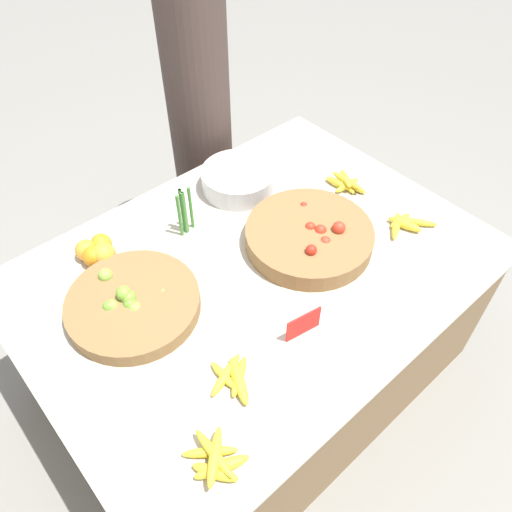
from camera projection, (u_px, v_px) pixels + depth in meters
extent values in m
plane|color=gray|center=(256.00, 366.00, 2.25)|extent=(12.00, 12.00, 0.00)
cube|color=olive|center=(256.00, 323.00, 2.01)|extent=(1.54, 1.14, 0.67)
cube|color=#BCB29E|center=(256.00, 267.00, 1.76)|extent=(1.61, 1.19, 0.01)
cylinder|color=olive|center=(133.00, 304.00, 1.61)|extent=(0.43, 0.43, 0.05)
sphere|color=#7AB238|center=(164.00, 317.00, 1.57)|extent=(0.04, 0.04, 0.04)
sphere|color=#89BC42|center=(112.00, 306.00, 1.58)|extent=(0.04, 0.04, 0.04)
sphere|color=#89BC42|center=(105.00, 275.00, 1.65)|extent=(0.05, 0.05, 0.05)
sphere|color=#6BA333|center=(109.00, 307.00, 1.57)|extent=(0.04, 0.04, 0.04)
sphere|color=#7AB238|center=(124.00, 293.00, 1.58)|extent=(0.05, 0.05, 0.05)
sphere|color=#6BA333|center=(130.00, 304.00, 1.58)|extent=(0.05, 0.05, 0.05)
sphere|color=#89BC42|center=(129.00, 307.00, 1.60)|extent=(0.05, 0.05, 0.05)
sphere|color=#89BC42|center=(164.00, 295.00, 1.63)|extent=(0.05, 0.05, 0.05)
sphere|color=#7AB238|center=(128.00, 297.00, 1.58)|extent=(0.05, 0.05, 0.05)
sphere|color=#89BC42|center=(135.00, 309.00, 1.58)|extent=(0.04, 0.04, 0.04)
cylinder|color=olive|center=(309.00, 237.00, 1.80)|extent=(0.46, 0.46, 0.07)
sphere|color=red|center=(311.00, 250.00, 1.69)|extent=(0.04, 0.04, 0.04)
sphere|color=red|center=(306.00, 230.00, 1.82)|extent=(0.04, 0.04, 0.04)
sphere|color=red|center=(320.00, 231.00, 1.78)|extent=(0.04, 0.04, 0.04)
sphere|color=red|center=(268.00, 236.00, 1.79)|extent=(0.05, 0.05, 0.05)
sphere|color=red|center=(310.00, 227.00, 1.79)|extent=(0.04, 0.04, 0.04)
sphere|color=red|center=(277.00, 227.00, 1.82)|extent=(0.05, 0.05, 0.05)
sphere|color=red|center=(339.00, 228.00, 1.77)|extent=(0.05, 0.05, 0.05)
sphere|color=red|center=(331.00, 248.00, 1.75)|extent=(0.05, 0.05, 0.05)
sphere|color=red|center=(303.00, 207.00, 1.88)|extent=(0.04, 0.04, 0.04)
sphere|color=red|center=(320.00, 230.00, 1.85)|extent=(0.04, 0.04, 0.04)
sphere|color=red|center=(325.00, 242.00, 1.75)|extent=(0.04, 0.04, 0.04)
sphere|color=red|center=(315.00, 213.00, 1.89)|extent=(0.04, 0.04, 0.04)
sphere|color=red|center=(316.00, 239.00, 1.80)|extent=(0.05, 0.05, 0.05)
sphere|color=red|center=(322.00, 225.00, 1.83)|extent=(0.05, 0.05, 0.05)
sphere|color=orange|center=(104.00, 254.00, 1.74)|extent=(0.08, 0.08, 0.08)
sphere|color=orange|center=(86.00, 250.00, 1.75)|extent=(0.08, 0.08, 0.08)
sphere|color=orange|center=(94.00, 256.00, 1.73)|extent=(0.08, 0.08, 0.08)
sphere|color=orange|center=(101.00, 244.00, 1.78)|extent=(0.07, 0.07, 0.07)
cylinder|color=silver|center=(238.00, 179.00, 2.02)|extent=(0.30, 0.30, 0.09)
cube|color=red|center=(303.00, 324.00, 1.53)|extent=(0.12, 0.03, 0.09)
cylinder|color=#428438|center=(191.00, 208.00, 1.82)|extent=(0.01, 0.01, 0.19)
cylinder|color=#428438|center=(182.00, 210.00, 1.82)|extent=(0.01, 0.01, 0.19)
cylinder|color=#4C8E42|center=(182.00, 210.00, 1.82)|extent=(0.01, 0.01, 0.19)
cylinder|color=#4C8E42|center=(185.00, 212.00, 1.81)|extent=(0.01, 0.01, 0.19)
cylinder|color=#428438|center=(180.00, 216.00, 1.79)|extent=(0.01, 0.01, 0.19)
cylinder|color=#428438|center=(184.00, 213.00, 1.80)|extent=(0.01, 0.01, 0.19)
ellipsoid|color=yellow|center=(215.00, 472.00, 1.26)|extent=(0.09, 0.12, 0.03)
ellipsoid|color=yellow|center=(222.00, 467.00, 1.26)|extent=(0.15, 0.08, 0.03)
ellipsoid|color=yellow|center=(210.00, 452.00, 1.29)|extent=(0.13, 0.11, 0.03)
ellipsoid|color=yellow|center=(214.00, 453.00, 1.27)|extent=(0.03, 0.16, 0.03)
ellipsoid|color=yellow|center=(215.00, 457.00, 1.26)|extent=(0.14, 0.13, 0.03)
ellipsoid|color=yellow|center=(346.00, 184.00, 2.04)|extent=(0.07, 0.13, 0.03)
ellipsoid|color=yellow|center=(353.00, 186.00, 2.03)|extent=(0.04, 0.13, 0.03)
ellipsoid|color=yellow|center=(347.00, 185.00, 2.04)|extent=(0.13, 0.03, 0.03)
ellipsoid|color=yellow|center=(338.00, 183.00, 2.05)|extent=(0.05, 0.12, 0.03)
ellipsoid|color=yellow|center=(347.00, 181.00, 2.02)|extent=(0.03, 0.15, 0.03)
ellipsoid|color=yellow|center=(346.00, 179.00, 2.03)|extent=(0.08, 0.11, 0.03)
ellipsoid|color=yellow|center=(239.00, 377.00, 1.44)|extent=(0.13, 0.10, 0.03)
ellipsoid|color=yellow|center=(223.00, 375.00, 1.45)|extent=(0.03, 0.11, 0.03)
ellipsoid|color=yellow|center=(239.00, 381.00, 1.43)|extent=(0.10, 0.16, 0.04)
ellipsoid|color=yellow|center=(226.00, 375.00, 1.45)|extent=(0.16, 0.08, 0.03)
ellipsoid|color=yellow|center=(400.00, 220.00, 1.89)|extent=(0.11, 0.03, 0.03)
ellipsoid|color=yellow|center=(405.00, 224.00, 1.88)|extent=(0.07, 0.13, 0.04)
ellipsoid|color=yellow|center=(396.00, 226.00, 1.87)|extent=(0.14, 0.10, 0.03)
ellipsoid|color=yellow|center=(416.00, 222.00, 1.89)|extent=(0.11, 0.14, 0.03)
cylinder|color=#473833|center=(201.00, 128.00, 2.35)|extent=(0.29, 0.29, 1.36)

